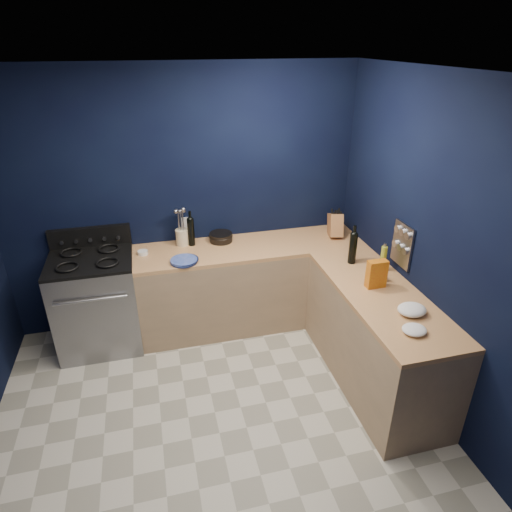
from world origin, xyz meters
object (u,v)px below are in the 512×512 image
object	(u,v)px
plate_stack	(184,261)
gas_range	(98,304)
knife_block	(335,225)
crouton_bag	(376,274)
utensil_crock	(182,237)

from	to	relation	value
plate_stack	gas_range	bearing A→B (deg)	167.45
plate_stack	knife_block	bearing A→B (deg)	8.10
knife_block	crouton_bag	bearing A→B (deg)	-82.23
utensil_crock	crouton_bag	world-z (taller)	crouton_bag
gas_range	crouton_bag	distance (m)	2.63
plate_stack	utensil_crock	size ratio (longest dim) A/B	1.53
plate_stack	knife_block	distance (m)	1.62
gas_range	utensil_crock	world-z (taller)	utensil_crock
gas_range	plate_stack	bearing A→B (deg)	-12.55
gas_range	plate_stack	xyz separation A→B (m)	(0.85, -0.19, 0.46)
utensil_crock	crouton_bag	bearing A→B (deg)	-39.83
crouton_bag	knife_block	bearing A→B (deg)	84.11
gas_range	crouton_bag	xyz separation A→B (m)	(2.36, -1.03, 0.56)
utensil_crock	knife_block	bearing A→B (deg)	-6.01
gas_range	utensil_crock	bearing A→B (deg)	13.19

